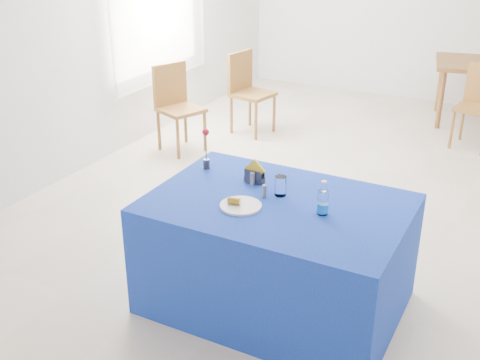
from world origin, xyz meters
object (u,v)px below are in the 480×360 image
at_px(plate, 241,206).
at_px(water_bottle, 323,203).
at_px(chair_bg_left, 480,100).
at_px(chair_win_b, 247,87).
at_px(blue_table, 276,254).
at_px(chair_win_a, 176,101).

distance_m(plate, water_bottle, 0.50).
xyz_separation_m(water_bottle, chair_bg_left, (0.42, 3.76, -0.31)).
relative_size(plate, chair_win_b, 0.28).
distance_m(plate, blue_table, 0.46).
distance_m(blue_table, chair_win_b, 3.45).
height_order(plate, blue_table, plate).
height_order(chair_bg_left, chair_win_a, chair_win_a).
bearing_deg(chair_bg_left, chair_win_b, -153.80).
bearing_deg(blue_table, plate, -135.54).
xyz_separation_m(blue_table, chair_win_a, (-2.16, 2.12, 0.16)).
height_order(blue_table, water_bottle, water_bottle).
bearing_deg(blue_table, chair_bg_left, 79.04).
bearing_deg(chair_bg_left, plate, -93.83).
bearing_deg(water_bottle, chair_bg_left, 83.60).
height_order(plate, chair_bg_left, chair_bg_left).
distance_m(plate, chair_win_b, 3.52).
relative_size(plate, chair_win_a, 0.28).
height_order(water_bottle, chair_win_b, water_bottle).
relative_size(plate, blue_table, 0.16).
distance_m(water_bottle, chair_win_a, 3.27).
bearing_deg(chair_win_a, water_bottle, -109.47).
height_order(plate, chair_win_b, chair_win_b).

